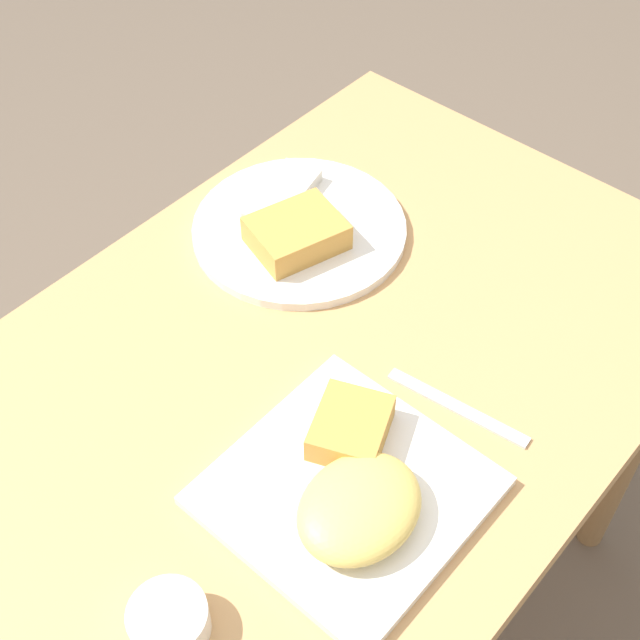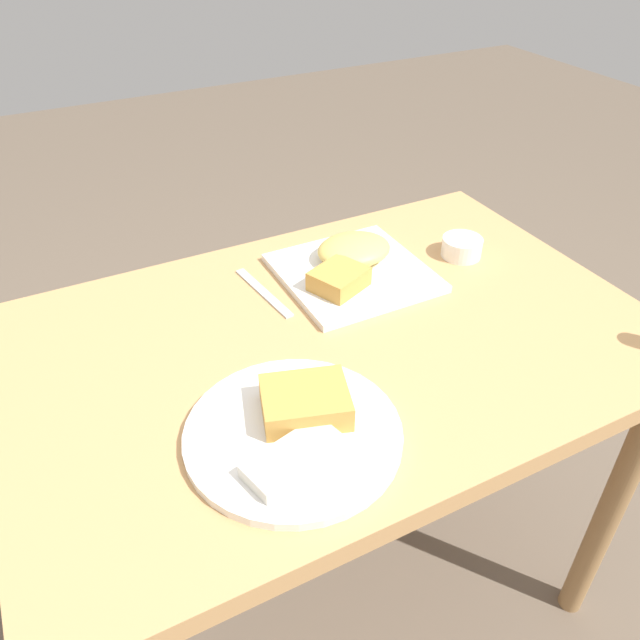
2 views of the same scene
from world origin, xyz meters
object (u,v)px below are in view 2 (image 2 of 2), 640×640
at_px(sauce_ramekin, 462,247).
at_px(plate_oval_far, 296,428).
at_px(plate_square_near, 352,265).
at_px(butter_knife, 263,292).

bearing_deg(sauce_ramekin, plate_oval_far, 29.81).
distance_m(plate_square_near, sauce_ramekin, 0.23).
xyz_separation_m(sauce_ramekin, butter_knife, (0.41, -0.06, -0.02)).
distance_m(sauce_ramekin, butter_knife, 0.41).
distance_m(plate_oval_far, butter_knife, 0.36).
bearing_deg(plate_square_near, plate_oval_far, 50.22).
relative_size(plate_square_near, plate_oval_far, 0.88).
bearing_deg(butter_knife, plate_oval_far, -22.85).
relative_size(plate_square_near, butter_knife, 1.44).
bearing_deg(butter_knife, plate_square_near, 77.54).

